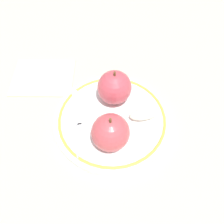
{
  "coord_description": "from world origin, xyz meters",
  "views": [
    {
      "loc": [
        0.29,
        0.07,
        0.45
      ],
      "look_at": [
        0.01,
        0.02,
        0.04
      ],
      "focal_mm": 40.0,
      "sensor_mm": 36.0,
      "label": 1
    }
  ],
  "objects_px": {
    "apple_second_whole": "(110,132)",
    "apple_red_whole": "(114,87)",
    "apple_slice_front": "(144,115)",
    "plate": "(112,120)",
    "napkin_folded": "(43,77)",
    "fork": "(79,118)"
  },
  "relations": [
    {
      "from": "apple_red_whole",
      "to": "napkin_folded",
      "type": "bearing_deg",
      "value": -104.09
    },
    {
      "from": "apple_red_whole",
      "to": "apple_slice_front",
      "type": "xyz_separation_m",
      "value": [
        0.04,
        0.07,
        -0.03
      ]
    },
    {
      "from": "fork",
      "to": "apple_second_whole",
      "type": "bearing_deg",
      "value": 40.09
    },
    {
      "from": "plate",
      "to": "fork",
      "type": "xyz_separation_m",
      "value": [
        0.01,
        -0.07,
        0.01
      ]
    },
    {
      "from": "apple_red_whole",
      "to": "fork",
      "type": "xyz_separation_m",
      "value": [
        0.07,
        -0.06,
        -0.03
      ]
    },
    {
      "from": "apple_red_whole",
      "to": "napkin_folded",
      "type": "relative_size",
      "value": 0.55
    },
    {
      "from": "apple_second_whole",
      "to": "napkin_folded",
      "type": "xyz_separation_m",
      "value": [
        -0.15,
        -0.19,
        -0.05
      ]
    },
    {
      "from": "plate",
      "to": "napkin_folded",
      "type": "relative_size",
      "value": 1.67
    },
    {
      "from": "plate",
      "to": "fork",
      "type": "bearing_deg",
      "value": -77.75
    },
    {
      "from": "apple_red_whole",
      "to": "apple_second_whole",
      "type": "xyz_separation_m",
      "value": [
        0.11,
        0.01,
        0.0
      ]
    },
    {
      "from": "plate",
      "to": "apple_second_whole",
      "type": "height_order",
      "value": "apple_second_whole"
    },
    {
      "from": "plate",
      "to": "apple_red_whole",
      "type": "bearing_deg",
      "value": -176.22
    },
    {
      "from": "apple_second_whole",
      "to": "napkin_folded",
      "type": "height_order",
      "value": "apple_second_whole"
    },
    {
      "from": "plate",
      "to": "apple_slice_front",
      "type": "relative_size",
      "value": 3.96
    },
    {
      "from": "apple_slice_front",
      "to": "fork",
      "type": "xyz_separation_m",
      "value": [
        0.02,
        -0.13,
        -0.01
      ]
    },
    {
      "from": "fork",
      "to": "napkin_folded",
      "type": "xyz_separation_m",
      "value": [
        -0.11,
        -0.12,
        -0.02
      ]
    },
    {
      "from": "apple_second_whole",
      "to": "apple_slice_front",
      "type": "distance_m",
      "value": 0.09
    },
    {
      "from": "apple_second_whole",
      "to": "apple_red_whole",
      "type": "bearing_deg",
      "value": -174.73
    },
    {
      "from": "apple_red_whole",
      "to": "fork",
      "type": "height_order",
      "value": "apple_red_whole"
    },
    {
      "from": "plate",
      "to": "apple_second_whole",
      "type": "distance_m",
      "value": 0.07
    },
    {
      "from": "apple_second_whole",
      "to": "apple_slice_front",
      "type": "relative_size",
      "value": 1.31
    },
    {
      "from": "apple_second_whole",
      "to": "plate",
      "type": "bearing_deg",
      "value": -173.38
    }
  ]
}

